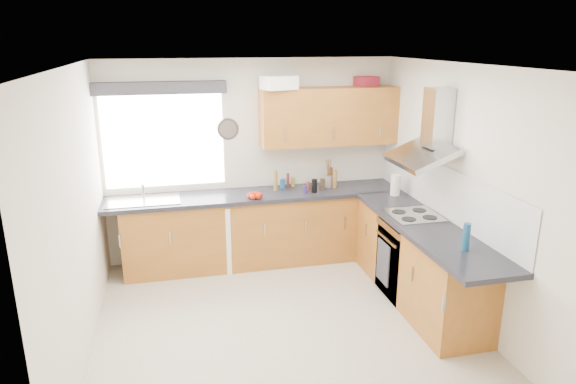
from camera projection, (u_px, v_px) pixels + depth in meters
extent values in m
plane|color=beige|center=(283.00, 323.00, 5.11)|extent=(3.60, 3.60, 0.00)
cube|color=white|center=(282.00, 65.00, 4.39)|extent=(3.60, 3.60, 0.02)
cube|color=silver|center=(251.00, 161.00, 6.43)|extent=(3.60, 0.02, 2.50)
cube|color=silver|center=(348.00, 295.00, 3.07)|extent=(3.60, 0.02, 2.50)
cube|color=silver|center=(76.00, 219.00, 4.36)|extent=(0.02, 3.60, 2.50)
cube|color=silver|center=(458.00, 191.00, 5.14)|extent=(0.02, 3.60, 2.50)
cube|color=white|center=(164.00, 141.00, 6.10)|extent=(1.40, 0.02, 1.10)
cube|color=#2D2C32|center=(160.00, 88.00, 5.84)|extent=(1.50, 0.18, 0.14)
cube|color=white|center=(441.00, 190.00, 5.44)|extent=(0.01, 3.00, 0.54)
cube|color=brown|center=(249.00, 231.00, 6.37)|extent=(3.00, 0.58, 0.86)
cube|color=brown|center=(370.00, 221.00, 6.71)|extent=(0.60, 0.60, 0.86)
cube|color=brown|center=(418.00, 263.00, 5.45)|extent=(0.58, 2.10, 0.86)
cube|color=black|center=(256.00, 195.00, 6.25)|extent=(3.60, 0.62, 0.05)
cube|color=black|center=(427.00, 228.00, 5.18)|extent=(0.62, 2.42, 0.05)
cube|color=black|center=(411.00, 258.00, 5.59)|extent=(0.56, 0.58, 0.85)
cube|color=#ACACAE|center=(414.00, 215.00, 5.45)|extent=(0.52, 0.52, 0.01)
cube|color=brown|center=(329.00, 116.00, 6.31)|extent=(1.70, 0.35, 0.70)
cube|color=white|center=(208.00, 235.00, 6.28)|extent=(0.63, 0.61, 0.83)
cylinder|color=#2D2C32|center=(228.00, 129.00, 6.23)|extent=(0.26, 0.04, 0.26)
cube|color=white|center=(279.00, 83.00, 5.95)|extent=(0.44, 0.37, 0.16)
cube|color=#A52133|center=(366.00, 81.00, 6.39)|extent=(0.31, 0.28, 0.12)
cylinder|color=#75665D|center=(328.00, 181.00, 6.49)|extent=(0.13, 0.13, 0.15)
cylinder|color=white|center=(395.00, 185.00, 6.14)|extent=(0.13, 0.13, 0.25)
cylinder|color=brown|center=(330.00, 177.00, 6.53)|extent=(0.07, 0.07, 0.24)
cylinder|color=navy|center=(283.00, 184.00, 6.43)|extent=(0.07, 0.07, 0.12)
cylinder|color=navy|center=(305.00, 189.00, 6.22)|extent=(0.05, 0.05, 0.10)
cylinder|color=#BDB3A1|center=(335.00, 180.00, 6.54)|extent=(0.06, 0.06, 0.16)
cylinder|color=#382B1F|center=(322.00, 184.00, 6.38)|extent=(0.06, 0.06, 0.14)
cylinder|color=maroon|center=(308.00, 186.00, 6.36)|extent=(0.05, 0.05, 0.11)
cylinder|color=brown|center=(335.00, 179.00, 6.45)|extent=(0.06, 0.06, 0.22)
cylinder|color=#59231F|center=(288.00, 180.00, 6.48)|extent=(0.04, 0.04, 0.18)
cylinder|color=black|center=(314.00, 186.00, 6.25)|extent=(0.07, 0.07, 0.17)
cylinder|color=olive|center=(293.00, 182.00, 6.52)|extent=(0.06, 0.06, 0.11)
cylinder|color=olive|center=(275.00, 180.00, 6.34)|extent=(0.05, 0.05, 0.25)
cylinder|color=navy|center=(466.00, 237.00, 4.53)|extent=(0.07, 0.07, 0.26)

